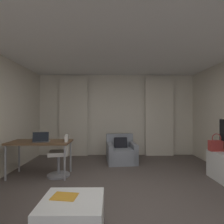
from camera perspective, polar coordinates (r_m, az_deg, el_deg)
ground_plane at (r=3.07m, az=3.53°, el=-26.91°), size 12.00×12.00×0.00m
wall_window at (r=5.77m, az=1.43°, el=-0.97°), size 5.12×0.06×2.60m
ceiling at (r=3.01m, az=3.53°, el=24.28°), size 5.12×6.12×0.06m
curtain_left_panel at (r=5.76m, az=-12.33°, el=-1.47°), size 0.90×0.06×2.50m
curtain_right_panel at (r=5.85m, az=15.06°, el=-1.45°), size 0.90×0.06×2.50m
armchair at (r=5.04m, az=2.98°, el=-13.00°), size 0.85×0.85×0.75m
desk at (r=4.21m, az=-22.17°, el=-9.62°), size 1.30×0.64×0.76m
desk_chair at (r=4.13m, az=-16.33°, el=-14.04°), size 0.48×0.48×0.88m
laptop at (r=4.08m, az=-21.88°, el=-8.35°), size 0.36×0.30×0.22m
coffee_table at (r=2.33m, az=-12.79°, el=-30.43°), size 0.69×0.63×0.41m
magazine_open at (r=2.31m, az=-15.08°, el=-24.85°), size 0.30×0.24×0.01m
handbag_primary at (r=4.38m, az=30.72°, el=-9.22°), size 0.30×0.14×0.37m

